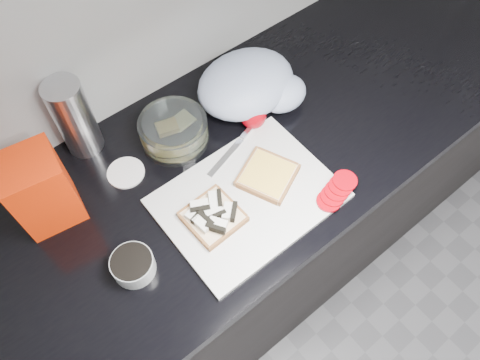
# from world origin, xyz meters

# --- Properties ---
(base_cabinet) EXTENTS (3.50, 0.60, 0.86)m
(base_cabinet) POSITION_xyz_m (0.00, 1.20, 0.43)
(base_cabinet) COLOR black
(base_cabinet) RESTS_ON ground
(countertop) EXTENTS (3.50, 0.64, 0.04)m
(countertop) POSITION_xyz_m (0.00, 1.20, 0.88)
(countertop) COLOR black
(countertop) RESTS_ON base_cabinet
(cutting_board) EXTENTS (0.40, 0.30, 0.01)m
(cutting_board) POSITION_xyz_m (0.03, 1.08, 0.91)
(cutting_board) COLOR silver
(cutting_board) RESTS_ON countertop
(bread_left) EXTENTS (0.13, 0.13, 0.04)m
(bread_left) POSITION_xyz_m (-0.06, 1.08, 0.92)
(bread_left) COLOR beige
(bread_left) RESTS_ON cutting_board
(bread_right) EXTENTS (0.17, 0.17, 0.02)m
(bread_right) POSITION_xyz_m (0.10, 1.09, 0.92)
(bread_right) COLOR beige
(bread_right) RESTS_ON cutting_board
(tomato_slices) EXTENTS (0.13, 0.08, 0.02)m
(tomato_slices) POSITION_xyz_m (0.20, 0.96, 0.92)
(tomato_slices) COLOR #A2030E
(tomato_slices) RESTS_ON cutting_board
(knife) EXTENTS (0.19, 0.07, 0.01)m
(knife) POSITION_xyz_m (0.12, 1.21, 0.91)
(knife) COLOR silver
(knife) RESTS_ON cutting_board
(seed_tub) EXTENTS (0.09, 0.09, 0.05)m
(seed_tub) POSITION_xyz_m (-0.27, 1.10, 0.93)
(seed_tub) COLOR #ABAFB0
(seed_tub) RESTS_ON countertop
(tub_lid) EXTENTS (0.11, 0.11, 0.01)m
(tub_lid) POSITION_xyz_m (-0.15, 1.32, 0.90)
(tub_lid) COLOR white
(tub_lid) RESTS_ON countertop
(glass_bowl) EXTENTS (0.17, 0.17, 0.07)m
(glass_bowl) POSITION_xyz_m (0.00, 1.33, 0.93)
(glass_bowl) COLOR silver
(glass_bowl) RESTS_ON countertop
(bread_bag) EXTENTS (0.14, 0.13, 0.19)m
(bread_bag) POSITION_xyz_m (-0.33, 1.33, 1.00)
(bread_bag) COLOR #F62304
(bread_bag) RESTS_ON countertop
(steel_canister) EXTENTS (0.09, 0.09, 0.21)m
(steel_canister) POSITION_xyz_m (-0.18, 1.46, 1.01)
(steel_canister) COLOR #BDBDC2
(steel_canister) RESTS_ON countertop
(grocery_bag) EXTENTS (0.27, 0.24, 0.12)m
(grocery_bag) POSITION_xyz_m (0.23, 1.31, 0.96)
(grocery_bag) COLOR #A0B0C5
(grocery_bag) RESTS_ON countertop
(whole_tomatoes) EXTENTS (0.07, 0.07, 0.07)m
(whole_tomatoes) POSITION_xyz_m (0.19, 1.24, 0.93)
(whole_tomatoes) COLOR #A2030E
(whole_tomatoes) RESTS_ON countertop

